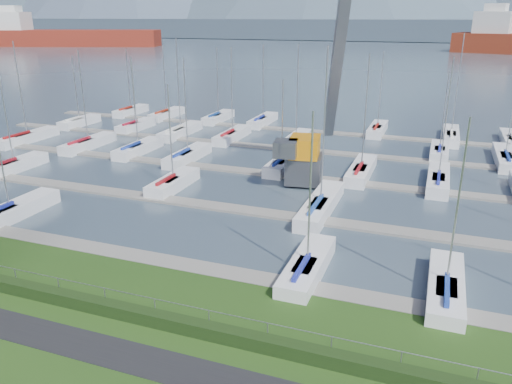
% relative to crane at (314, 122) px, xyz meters
% --- Properties ---
extents(path, '(160.00, 2.00, 0.04)m').
position_rel_crane_xyz_m(path, '(-0.63, -28.55, -5.32)').
color(path, black).
rests_on(path, grass).
extents(water, '(800.00, 540.00, 0.20)m').
position_rel_crane_xyz_m(water, '(-0.63, 234.45, -5.73)').
color(water, '#3E4D5B').
extents(hedge, '(80.00, 0.70, 0.70)m').
position_rel_crane_xyz_m(hedge, '(-0.63, -25.95, -4.98)').
color(hedge, '#1C3112').
rests_on(hedge, grass).
extents(fence, '(80.00, 0.04, 0.04)m').
position_rel_crane_xyz_m(fence, '(-0.63, -25.55, -4.13)').
color(fence, gray).
rests_on(fence, grass).
extents(foothill, '(900.00, 80.00, 12.00)m').
position_rel_crane_xyz_m(foothill, '(-0.63, 304.45, 0.67)').
color(foothill, '#3D4A59').
rests_on(foothill, water).
extents(docks, '(90.00, 41.60, 0.25)m').
position_rel_crane_xyz_m(docks, '(-0.63, 0.45, -5.55)').
color(docks, gray).
rests_on(docks, water).
extents(crane, '(6.46, 13.21, 22.35)m').
position_rel_crane_xyz_m(crane, '(0.00, 0.00, 0.00)').
color(crane, '#525459').
rests_on(crane, water).
extents(cargo_ship_west, '(86.37, 44.79, 21.50)m').
position_rel_crane_xyz_m(cargo_ship_west, '(-170.39, 168.64, -1.64)').
color(cargo_ship_west, maroon).
rests_on(cargo_ship_west, water).
extents(sailboat_fleet, '(75.22, 48.90, 13.15)m').
position_rel_crane_xyz_m(sailboat_fleet, '(0.16, 5.49, 0.07)').
color(sailboat_fleet, maroon).
rests_on(sailboat_fleet, water).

